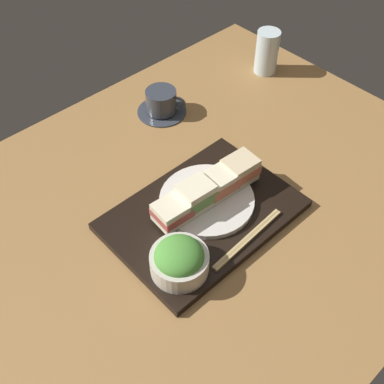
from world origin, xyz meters
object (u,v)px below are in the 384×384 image
at_px(sandwich_farmost, 240,170).
at_px(salad_bowl, 179,260).
at_px(chopsticks_pair, 248,239).
at_px(sandwich_inner_near, 196,195).
at_px(sandwich_nearmost, 172,212).
at_px(drinking_glass, 267,52).
at_px(sandwich_plate, 207,200).
at_px(coffee_cup, 162,103).
at_px(sandwich_inner_far, 218,183).

relative_size(sandwich_farmost, salad_bowl, 0.68).
bearing_deg(chopsticks_pair, sandwich_farmost, 50.07).
bearing_deg(chopsticks_pair, sandwich_inner_near, 98.71).
bearing_deg(sandwich_nearmost, drinking_glass, 23.62).
xyz_separation_m(chopsticks_pair, drinking_glass, (0.51, 0.40, 0.04)).
distance_m(salad_bowl, chopsticks_pair, 0.16).
xyz_separation_m(sandwich_plate, sandwich_farmost, (0.10, -0.01, 0.04)).
xyz_separation_m(sandwich_inner_near, drinking_glass, (0.53, 0.27, 0.00)).
height_order(coffee_cup, drinking_glass, drinking_glass).
bearing_deg(coffee_cup, drinking_glass, -9.60).
bearing_deg(sandwich_inner_far, sandwich_farmost, -4.16).
relative_size(sandwich_inner_near, chopsticks_pair, 0.38).
distance_m(sandwich_farmost, coffee_cup, 0.34).
xyz_separation_m(sandwich_plate, drinking_glass, (0.50, 0.27, 0.04)).
relative_size(sandwich_nearmost, sandwich_inner_far, 0.98).
bearing_deg(sandwich_nearmost, salad_bowl, -124.51).
bearing_deg(sandwich_nearmost, sandwich_plate, -4.16).
distance_m(sandwich_inner_near, sandwich_farmost, 0.13).
bearing_deg(chopsticks_pair, drinking_glass, 38.18).
height_order(sandwich_plate, sandwich_farmost, sandwich_farmost).
xyz_separation_m(salad_bowl, chopsticks_pair, (0.15, -0.04, -0.03)).
bearing_deg(chopsticks_pair, sandwich_nearmost, 120.94).
height_order(sandwich_nearmost, chopsticks_pair, sandwich_nearmost).
relative_size(chopsticks_pair, drinking_glass, 1.62).
xyz_separation_m(sandwich_farmost, drinking_glass, (0.41, 0.28, 0.00)).
bearing_deg(sandwich_farmost, sandwich_nearmost, 175.84).
relative_size(sandwich_plate, sandwich_inner_near, 2.71).
distance_m(sandwich_plate, sandwich_inner_near, 0.05).
xyz_separation_m(sandwich_nearmost, sandwich_farmost, (0.19, -0.01, 0.01)).
xyz_separation_m(sandwich_plate, sandwich_inner_far, (0.03, -0.00, 0.03)).
bearing_deg(drinking_glass, chopsticks_pair, -141.82).
relative_size(sandwich_plate, chopsticks_pair, 1.02).
bearing_deg(coffee_cup, sandwich_nearmost, -127.19).
bearing_deg(drinking_glass, sandwich_farmost, -145.84).
distance_m(coffee_cup, drinking_glass, 0.36).
relative_size(sandwich_nearmost, sandwich_farmost, 0.96).
bearing_deg(chopsticks_pair, sandwich_inner_far, 72.02).
xyz_separation_m(sandwich_inner_near, sandwich_inner_far, (0.06, -0.00, -0.00)).
xyz_separation_m(coffee_cup, drinking_glass, (0.35, -0.06, 0.03)).
xyz_separation_m(sandwich_inner_far, drinking_glass, (0.47, 0.27, 0.01)).
relative_size(sandwich_nearmost, drinking_glass, 0.60).
relative_size(sandwich_farmost, coffee_cup, 0.60).
bearing_deg(sandwich_inner_far, drinking_glass, 29.96).
bearing_deg(sandwich_inner_near, drinking_glass, 26.50).
relative_size(salad_bowl, chopsticks_pair, 0.56).
xyz_separation_m(sandwich_nearmost, coffee_cup, (0.24, 0.32, -0.02)).
bearing_deg(sandwich_inner_near, sandwich_plate, -4.16).
bearing_deg(drinking_glass, sandwich_plate, -151.86).
distance_m(sandwich_inner_near, coffee_cup, 0.37).
height_order(sandwich_farmost, chopsticks_pair, sandwich_farmost).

